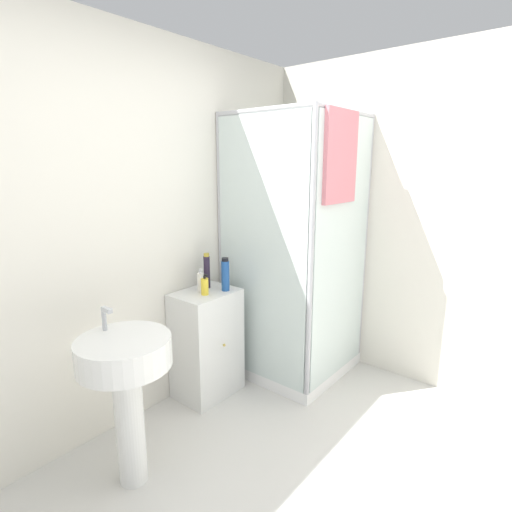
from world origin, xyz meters
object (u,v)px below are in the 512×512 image
shampoo_bottle_tall_black (207,271)px  shampoo_bottle_blue (225,275)px  sink (126,375)px  soap_dispenser (205,286)px  lotion_bottle_white (200,282)px

shampoo_bottle_tall_black → shampoo_bottle_blue: bearing=-75.8°
sink → shampoo_bottle_blue: (0.98, 0.22, 0.29)m
shampoo_bottle_tall_black → shampoo_bottle_blue: size_ratio=1.08×
soap_dispenser → shampoo_bottle_tall_black: shampoo_bottle_tall_black is taller
sink → shampoo_bottle_blue: 1.04m
soap_dispenser → shampoo_bottle_blue: 0.18m
soap_dispenser → lotion_bottle_white: lotion_bottle_white is taller
soap_dispenser → lotion_bottle_white: (0.03, 0.08, 0.01)m
soap_dispenser → shampoo_bottle_blue: shampoo_bottle_blue is taller
shampoo_bottle_tall_black → shampoo_bottle_blue: 0.15m
shampoo_bottle_blue → lotion_bottle_white: bearing=136.4°
soap_dispenser → shampoo_bottle_blue: (0.16, -0.04, 0.06)m
sink → shampoo_bottle_tall_black: shampoo_bottle_tall_black is taller
shampoo_bottle_tall_black → lotion_bottle_white: (-0.09, -0.03, -0.06)m
sink → soap_dispenser: bearing=18.0°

